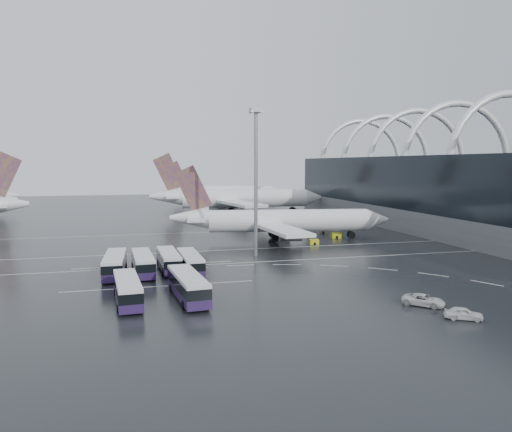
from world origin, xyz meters
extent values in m
plane|color=black|center=(0.00, 0.00, 0.00)|extent=(420.00, 420.00, 0.00)
cube|color=slate|center=(62.00, 20.00, 3.00)|extent=(42.00, 160.00, 6.00)
cube|color=black|center=(62.00, 20.00, 13.00)|extent=(42.00, 160.00, 14.00)
torus|color=white|center=(58.00, 9.00, 18.00)|extent=(33.80, 1.80, 33.80)
torus|color=white|center=(58.00, 28.00, 18.00)|extent=(33.80, 1.80, 33.80)
torus|color=white|center=(58.00, 47.00, 18.00)|extent=(33.80, 1.80, 33.80)
torus|color=white|center=(58.00, 66.00, 18.00)|extent=(33.80, 1.80, 33.80)
torus|color=white|center=(58.00, 85.00, 18.00)|extent=(33.80, 1.80, 33.80)
cube|color=silver|center=(0.00, -2.00, 0.01)|extent=(120.00, 0.25, 0.01)
cube|color=silver|center=(0.00, 12.00, 0.01)|extent=(120.00, 0.25, 0.01)
cube|color=silver|center=(0.00, 40.00, 0.01)|extent=(120.00, 0.25, 0.01)
cube|color=silver|center=(-24.00, -16.00, 0.01)|extent=(28.00, 0.25, 0.01)
cube|color=silver|center=(-24.00, 0.00, 0.01)|extent=(28.00, 0.25, 0.01)
cylinder|color=white|center=(8.56, 22.37, 4.60)|extent=(38.02, 10.93, 5.23)
cone|color=white|center=(29.84, 19.08, 4.60)|extent=(6.15, 6.00, 5.23)
cone|color=white|center=(-14.51, 25.94, 5.50)|extent=(9.71, 6.55, 5.23)
cube|color=#501A6D|center=(-13.62, 25.80, 12.18)|extent=(8.67, 1.86, 11.09)
cube|color=white|center=(-12.73, 25.66, 5.50)|extent=(6.49, 16.66, 0.45)
cube|color=white|center=(3.27, 11.78, 4.06)|extent=(7.57, 22.87, 0.72)
cube|color=white|center=(6.72, 34.07, 4.06)|extent=(13.91, 23.32, 0.72)
cylinder|color=gray|center=(6.43, 14.49, 2.44)|extent=(5.37, 3.79, 3.07)
cylinder|color=gray|center=(8.91, 30.53, 2.44)|extent=(5.37, 3.79, 3.07)
cube|color=black|center=(4.99, 22.92, 0.99)|extent=(11.58, 7.36, 1.98)
cylinder|color=white|center=(12.45, 84.03, 5.64)|extent=(44.82, 8.27, 6.41)
cone|color=white|center=(38.04, 82.96, 5.64)|extent=(6.90, 6.69, 6.41)
cone|color=white|center=(-15.35, 85.19, 6.75)|extent=(11.32, 6.87, 6.41)
cube|color=#501A6D|center=(-14.25, 85.14, 14.93)|extent=(10.67, 1.11, 13.60)
cube|color=white|center=(-13.14, 85.09, 6.75)|extent=(5.80, 20.10, 0.55)
cube|color=white|center=(7.46, 70.40, 4.98)|extent=(12.25, 28.55, 0.88)
cube|color=white|center=(8.61, 98.02, 4.98)|extent=(14.37, 28.71, 0.88)
cylinder|color=gray|center=(10.93, 74.13, 2.99)|extent=(6.23, 4.01, 3.76)
cylinder|color=gray|center=(11.76, 94.02, 2.99)|extent=(6.23, 4.01, 3.76)
cube|color=black|center=(8.03, 84.21, 1.22)|extent=(13.56, 7.63, 2.43)
cylinder|color=white|center=(16.76, 136.60, 5.02)|extent=(38.66, 11.31, 5.70)
cone|color=white|center=(38.59, 133.33, 5.02)|extent=(6.68, 6.52, 5.70)
cone|color=white|center=(-7.01, 140.16, 6.00)|extent=(10.57, 7.10, 5.70)
cube|color=#501A6D|center=(-6.04, 140.01, 13.28)|extent=(9.46, 1.99, 12.09)
cube|color=white|center=(-5.06, 139.87, 6.00)|extent=(7.00, 18.16, 0.49)
cube|color=white|center=(11.05, 125.02, 4.43)|extent=(8.36, 24.96, 0.79)
cube|color=white|center=(14.69, 149.34, 4.43)|extent=(15.07, 25.44, 0.79)
cylinder|color=gray|center=(14.48, 127.99, 2.66)|extent=(5.84, 4.11, 3.34)
cylinder|color=gray|center=(17.10, 145.50, 2.66)|extent=(5.84, 4.11, 3.34)
cube|color=black|center=(12.87, 137.18, 1.08)|extent=(12.60, 7.97, 2.16)
cone|color=white|center=(-60.71, 62.88, 6.66)|extent=(11.81, 8.05, 6.33)
cube|color=#501A6D|center=(-61.78, 62.70, 14.73)|extent=(10.48, 2.39, 13.42)
cone|color=white|center=(-69.83, 99.92, 5.50)|extent=(10.13, 7.59, 5.23)
cube|color=#501A6D|center=(-70.70, 99.66, 12.17)|extent=(8.47, 3.01, 11.08)
cone|color=white|center=(-72.37, 115.21, 6.00)|extent=(10.23, 6.42, 5.70)
cube|color=#501A6D|center=(-73.35, 115.29, 13.27)|extent=(9.49, 1.29, 12.08)
cube|color=white|center=(-74.33, 115.36, 6.00)|extent=(5.73, 17.97, 0.49)
cube|color=#271644|center=(-30.57, -6.84, 0.96)|extent=(3.73, 13.93, 1.17)
cube|color=black|center=(-30.57, -6.84, 2.23)|extent=(3.78, 13.66, 1.38)
cube|color=silver|center=(-30.57, -6.84, 3.16)|extent=(3.73, 13.93, 0.48)
cylinder|color=black|center=(-29.31, -11.33, 0.53)|extent=(0.42, 1.08, 1.06)
cylinder|color=black|center=(-32.26, -11.19, 0.53)|extent=(0.42, 1.08, 1.06)
cylinder|color=black|center=(-28.89, -2.50, 0.53)|extent=(0.42, 1.08, 1.06)
cylinder|color=black|center=(-31.84, -2.36, 0.53)|extent=(0.42, 1.08, 1.06)
cube|color=#271644|center=(-26.16, -6.64, 0.92)|extent=(3.52, 13.44, 1.13)
cube|color=black|center=(-26.16, -6.64, 2.15)|extent=(3.57, 13.17, 1.33)
cube|color=silver|center=(-26.16, -6.64, 3.05)|extent=(3.52, 13.44, 0.46)
cylinder|color=black|center=(-24.56, -10.84, 0.51)|extent=(0.40, 1.04, 1.02)
cylinder|color=black|center=(-27.41, -10.96, 0.51)|extent=(0.40, 1.04, 1.02)
cylinder|color=black|center=(-24.91, -2.32, 0.51)|extent=(0.40, 1.04, 1.02)
cylinder|color=black|center=(-27.76, -2.44, 0.51)|extent=(0.40, 1.04, 1.02)
cube|color=#271644|center=(-21.84, -5.18, 0.90)|extent=(3.31, 13.08, 1.10)
cube|color=black|center=(-21.84, -5.18, 2.10)|extent=(3.36, 12.83, 1.30)
cube|color=silver|center=(-21.84, -5.18, 2.97)|extent=(3.31, 13.08, 0.45)
cylinder|color=black|center=(-20.32, -9.30, 0.50)|extent=(0.38, 1.01, 1.00)
cylinder|color=black|center=(-23.10, -9.39, 0.50)|extent=(0.38, 1.01, 1.00)
cylinder|color=black|center=(-20.58, -0.98, 0.50)|extent=(0.38, 1.01, 1.00)
cylinder|color=black|center=(-23.37, -1.07, 0.50)|extent=(0.38, 1.01, 1.00)
cube|color=#271644|center=(-18.52, -7.72, 0.90)|extent=(3.17, 13.00, 1.10)
cube|color=black|center=(-18.52, -7.72, 2.09)|extent=(3.22, 12.74, 1.29)
cube|color=silver|center=(-18.52, -7.72, 2.96)|extent=(3.17, 13.00, 0.45)
cylinder|color=black|center=(-17.05, -11.83, 0.50)|extent=(0.37, 1.00, 1.00)
cylinder|color=black|center=(-19.82, -11.89, 0.50)|extent=(0.37, 1.00, 1.00)
cylinder|color=black|center=(-17.23, -3.55, 0.50)|extent=(0.37, 1.00, 1.00)
cylinder|color=black|center=(-20.00, -3.61, 0.50)|extent=(0.37, 1.00, 1.00)
cube|color=#271644|center=(-28.65, -23.76, 0.90)|extent=(3.75, 13.13, 1.10)
cube|color=black|center=(-28.65, -23.76, 2.09)|extent=(3.79, 12.88, 1.30)
cube|color=silver|center=(-28.65, -23.76, 2.97)|extent=(3.75, 13.13, 0.45)
cylinder|color=black|center=(-26.99, -27.81, 0.50)|extent=(0.41, 1.02, 1.00)
cylinder|color=black|center=(-29.76, -27.99, 0.50)|extent=(0.41, 1.02, 1.00)
cylinder|color=black|center=(-27.54, -19.53, 0.50)|extent=(0.41, 1.02, 1.00)
cylinder|color=black|center=(-30.31, -19.71, 0.50)|extent=(0.41, 1.02, 1.00)
cube|color=#271644|center=(-20.86, -24.08, 0.96)|extent=(4.26, 14.06, 1.17)
cube|color=black|center=(-20.86, -24.08, 2.24)|extent=(4.29, 13.79, 1.39)
cube|color=silver|center=(-20.86, -24.08, 3.17)|extent=(4.26, 14.06, 0.48)
cylinder|color=black|center=(-19.00, -28.37, 0.53)|extent=(0.46, 1.09, 1.07)
cylinder|color=black|center=(-21.96, -28.62, 0.53)|extent=(0.46, 1.09, 1.07)
cylinder|color=black|center=(-19.76, -19.54, 0.53)|extent=(0.46, 1.09, 1.07)
cylinder|color=black|center=(-22.71, -19.79, 0.53)|extent=(0.46, 1.09, 1.07)
imported|color=silver|center=(7.76, -34.66, 0.73)|extent=(5.43, 5.41, 1.46)
imported|color=silver|center=(8.98, -40.81, 0.73)|extent=(4.55, 3.63, 1.45)
cylinder|color=gray|center=(-4.30, 3.84, 13.88)|extent=(0.69, 0.69, 27.75)
cube|color=gray|center=(-4.30, 3.84, 28.05)|extent=(2.18, 2.18, 0.79)
cube|color=white|center=(-4.30, 3.84, 27.75)|extent=(1.98, 1.98, 0.40)
cube|color=gold|center=(20.54, 22.08, 0.65)|extent=(2.38, 1.41, 1.30)
cube|color=slate|center=(20.47, 30.57, 0.68)|extent=(2.49, 1.47, 1.36)
cube|color=gold|center=(11.93, 14.53, 0.56)|extent=(2.07, 1.22, 1.13)
cube|color=gold|center=(16.71, 36.94, 0.60)|extent=(2.19, 1.29, 1.19)
camera|label=1|loc=(-28.42, -89.13, 17.97)|focal=35.00mm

